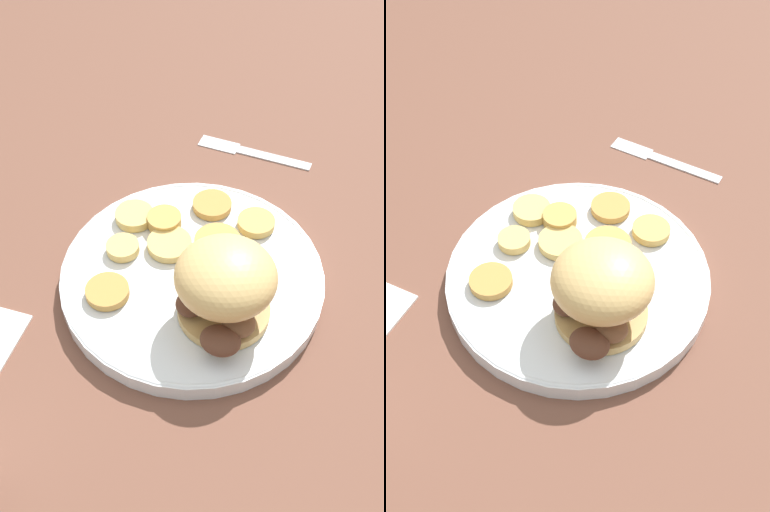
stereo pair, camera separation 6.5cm
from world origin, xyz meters
The scene contains 12 objects.
ground_plane centered at (0.00, 0.00, 0.00)m, with size 4.00×4.00×0.00m, color brown.
dinner_plate centered at (0.00, 0.00, 0.01)m, with size 0.30×0.30×0.02m.
sandwich centered at (0.01, -0.07, 0.07)m, with size 0.11×0.12×0.09m.
potato_round_0 centered at (-0.01, 0.04, 0.03)m, with size 0.05×0.05×0.01m, color #DBB766.
potato_round_1 centered at (-0.10, 0.00, 0.03)m, with size 0.05×0.05×0.01m, color #BC8942.
potato_round_2 centered at (-0.06, 0.06, 0.03)m, with size 0.04×0.04×0.01m, color #DBB766.
potato_round_3 centered at (-0.01, 0.08, 0.03)m, with size 0.04×0.04×0.01m, color tan.
potato_round_4 centered at (0.10, 0.04, 0.03)m, with size 0.04×0.04×0.01m, color tan.
potato_round_5 centered at (-0.04, 0.10, 0.03)m, with size 0.05×0.05×0.01m, color #DBB766.
potato_round_6 centered at (0.06, 0.09, 0.03)m, with size 0.05×0.05×0.01m, color #BC8942.
potato_round_7 centered at (0.04, 0.02, 0.03)m, with size 0.05×0.05×0.02m, color tan.
fork centered at (0.16, 0.19, 0.00)m, with size 0.13×0.12×0.00m.
Camera 2 is at (-0.08, -0.42, 0.54)m, focal length 42.00 mm.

